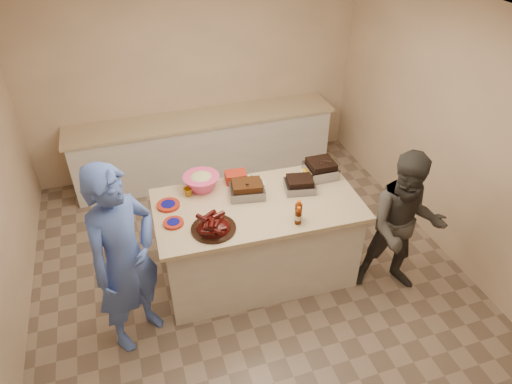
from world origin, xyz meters
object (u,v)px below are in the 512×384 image
object	(u,v)px
roasting_pan	(320,176)
bbq_bottle_b	(298,223)
rib_platter	(214,229)
guest_gray	(390,283)
island	(257,272)
coleslaw_bowl	(202,188)
guest_blue	(141,331)
plastic_cup	(189,196)
bbq_bottle_a	(298,219)
mustard_bottle	(236,195)

from	to	relation	value
roasting_pan	bbq_bottle_b	distance (m)	0.85
rib_platter	guest_gray	world-z (taller)	rib_platter
roasting_pan	bbq_bottle_b	world-z (taller)	bbq_bottle_b
island	coleslaw_bowl	xyz separation A→B (m)	(-0.46, 0.41, 0.95)
island	roasting_pan	size ratio (longest dim) A/B	6.57
island	guest_blue	xyz separation A→B (m)	(-1.30, -0.39, 0.00)
bbq_bottle_b	plastic_cup	size ratio (longest dim) A/B	2.00
rib_platter	bbq_bottle_a	xyz separation A→B (m)	(0.79, -0.09, -0.00)
island	mustard_bottle	xyz separation A→B (m)	(-0.16, 0.20, 0.95)
bbq_bottle_a	bbq_bottle_b	world-z (taller)	bbq_bottle_a
bbq_bottle_b	plastic_cup	world-z (taller)	bbq_bottle_b
bbq_bottle_a	plastic_cup	size ratio (longest dim) A/B	2.22
guest_blue	island	bearing A→B (deg)	-20.68
island	bbq_bottle_b	bearing A→B (deg)	-55.50
island	roasting_pan	bearing A→B (deg)	20.36
rib_platter	plastic_cup	world-z (taller)	rib_platter
coleslaw_bowl	bbq_bottle_b	world-z (taller)	coleslaw_bowl
roasting_pan	plastic_cup	bearing A→B (deg)	177.36
roasting_pan	coleslaw_bowl	world-z (taller)	coleslaw_bowl
roasting_pan	mustard_bottle	bearing A→B (deg)	-175.97
island	guest_gray	xyz separation A→B (m)	(1.30, -0.59, 0.00)
roasting_pan	guest_blue	size ratio (longest dim) A/B	0.16
island	coleslaw_bowl	bearing A→B (deg)	140.33
bbq_bottle_a	mustard_bottle	size ratio (longest dim) A/B	1.63
guest_gray	island	bearing A→B (deg)	178.53
coleslaw_bowl	mustard_bottle	xyz separation A→B (m)	(0.30, -0.22, -0.00)
bbq_bottle_a	plastic_cup	world-z (taller)	bbq_bottle_a
mustard_bottle	guest_gray	distance (m)	1.92
coleslaw_bowl	mustard_bottle	bearing A→B (deg)	-35.80
roasting_pan	bbq_bottle_b	bearing A→B (deg)	-128.10
bbq_bottle_a	plastic_cup	bearing A→B (deg)	143.10
rib_platter	roasting_pan	distance (m)	1.38
rib_platter	mustard_bottle	size ratio (longest dim) A/B	3.28
bbq_bottle_a	guest_gray	distance (m)	1.42
guest_blue	bbq_bottle_b	bearing A→B (deg)	-37.92
coleslaw_bowl	mustard_bottle	size ratio (longest dim) A/B	2.96
roasting_pan	bbq_bottle_a	distance (m)	0.78
island	bbq_bottle_a	world-z (taller)	bbq_bottle_a
roasting_pan	plastic_cup	distance (m)	1.40
plastic_cup	guest_blue	size ratio (longest dim) A/B	0.05
island	mustard_bottle	bearing A→B (deg)	131.66
bbq_bottle_b	mustard_bottle	bearing A→B (deg)	124.82
rib_platter	mustard_bottle	world-z (taller)	rib_platter
bbq_bottle_b	plastic_cup	xyz separation A→B (m)	(-0.87, 0.74, 0.00)
bbq_bottle_a	guest_gray	world-z (taller)	bbq_bottle_a
island	mustard_bottle	size ratio (longest dim) A/B	16.04
mustard_bottle	coleslaw_bowl	bearing A→B (deg)	144.20
mustard_bottle	rib_platter	bearing A→B (deg)	-126.98
coleslaw_bowl	guest_blue	world-z (taller)	coleslaw_bowl
bbq_bottle_b	plastic_cup	bearing A→B (deg)	139.78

